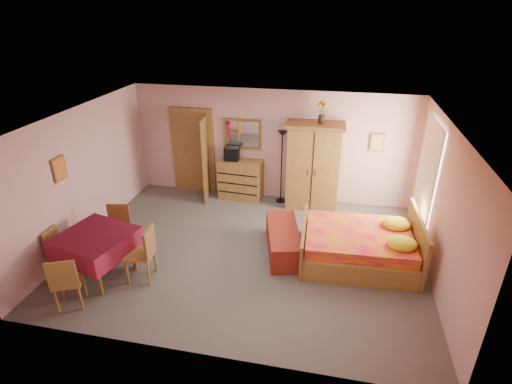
% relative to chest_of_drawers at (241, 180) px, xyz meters
% --- Properties ---
extents(floor, '(6.50, 6.50, 0.00)m').
position_rel_chest_of_drawers_xyz_m(floor, '(0.68, -2.26, -0.48)').
color(floor, '#66625A').
rests_on(floor, ground).
extents(ceiling, '(6.50, 6.50, 0.00)m').
position_rel_chest_of_drawers_xyz_m(ceiling, '(0.68, -2.26, 2.12)').
color(ceiling, brown).
rests_on(ceiling, wall_back).
extents(wall_back, '(6.50, 0.10, 2.60)m').
position_rel_chest_of_drawers_xyz_m(wall_back, '(0.68, 0.24, 0.82)').
color(wall_back, '#D79F9B').
rests_on(wall_back, floor).
extents(wall_front, '(6.50, 0.10, 2.60)m').
position_rel_chest_of_drawers_xyz_m(wall_front, '(0.68, -4.76, 0.82)').
color(wall_front, '#D79F9B').
rests_on(wall_front, floor).
extents(wall_left, '(0.10, 5.00, 2.60)m').
position_rel_chest_of_drawers_xyz_m(wall_left, '(-2.57, -2.26, 0.82)').
color(wall_left, '#D79F9B').
rests_on(wall_left, floor).
extents(wall_right, '(0.10, 5.00, 2.60)m').
position_rel_chest_of_drawers_xyz_m(wall_right, '(3.93, -2.26, 0.82)').
color(wall_right, '#D79F9B').
rests_on(wall_right, floor).
extents(doorway, '(1.06, 0.12, 2.15)m').
position_rel_chest_of_drawers_xyz_m(doorway, '(-1.22, 0.21, 0.55)').
color(doorway, '#9E6B35').
rests_on(doorway, floor).
extents(window, '(0.08, 1.40, 1.95)m').
position_rel_chest_of_drawers_xyz_m(window, '(3.89, -1.06, 0.97)').
color(window, white).
rests_on(window, wall_right).
extents(picture_left, '(0.04, 0.32, 0.42)m').
position_rel_chest_of_drawers_xyz_m(picture_left, '(-2.54, -2.86, 1.22)').
color(picture_left, orange).
rests_on(picture_left, wall_left).
extents(picture_back, '(0.30, 0.04, 0.40)m').
position_rel_chest_of_drawers_xyz_m(picture_back, '(3.03, 0.21, 1.07)').
color(picture_back, '#D8BF59').
rests_on(picture_back, wall_back).
extents(chest_of_drawers, '(1.04, 0.58, 0.95)m').
position_rel_chest_of_drawers_xyz_m(chest_of_drawers, '(0.00, 0.00, 0.00)').
color(chest_of_drawers, '#A87838').
rests_on(chest_of_drawers, floor).
extents(wall_mirror, '(0.90, 0.07, 0.71)m').
position_rel_chest_of_drawers_xyz_m(wall_mirror, '(0.00, 0.21, 1.07)').
color(wall_mirror, white).
rests_on(wall_mirror, wall_back).
extents(stereo, '(0.35, 0.27, 0.31)m').
position_rel_chest_of_drawers_xyz_m(stereo, '(-0.21, 0.03, 0.63)').
color(stereo, black).
rests_on(stereo, chest_of_drawers).
extents(floor_lamp, '(0.25, 0.25, 1.74)m').
position_rel_chest_of_drawers_xyz_m(floor_lamp, '(0.97, 0.00, 0.39)').
color(floor_lamp, black).
rests_on(floor_lamp, floor).
extents(wardrobe, '(1.28, 0.68, 1.98)m').
position_rel_chest_of_drawers_xyz_m(wardrobe, '(1.70, -0.09, 0.52)').
color(wardrobe, '#A57537').
rests_on(wardrobe, floor).
extents(sunflower_vase, '(0.20, 0.20, 0.48)m').
position_rel_chest_of_drawers_xyz_m(sunflower_vase, '(1.81, -0.07, 1.75)').
color(sunflower_vase, yellow).
rests_on(sunflower_vase, wardrobe).
extents(bed, '(2.14, 1.72, 0.96)m').
position_rel_chest_of_drawers_xyz_m(bed, '(2.71, -2.08, 0.01)').
color(bed, '#CF1440').
rests_on(bed, floor).
extents(bench, '(0.89, 1.59, 0.50)m').
position_rel_chest_of_drawers_xyz_m(bench, '(1.33, -2.09, -0.23)').
color(bench, maroon).
rests_on(bench, floor).
extents(dining_table, '(1.35, 1.35, 0.82)m').
position_rel_chest_of_drawers_xyz_m(dining_table, '(-1.68, -3.44, -0.07)').
color(dining_table, maroon).
rests_on(dining_table, floor).
extents(chair_south, '(0.56, 0.56, 0.93)m').
position_rel_chest_of_drawers_xyz_m(chair_south, '(-1.72, -4.21, -0.01)').
color(chair_south, '#A67138').
rests_on(chair_south, floor).
extents(chair_north, '(0.48, 0.48, 0.90)m').
position_rel_chest_of_drawers_xyz_m(chair_north, '(-1.73, -2.69, -0.02)').
color(chair_north, olive).
rests_on(chair_north, floor).
extents(chair_west, '(0.40, 0.40, 0.83)m').
position_rel_chest_of_drawers_xyz_m(chair_west, '(-2.35, -3.47, -0.06)').
color(chair_west, '#AF6D3B').
rests_on(chair_west, floor).
extents(chair_east, '(0.50, 0.50, 0.98)m').
position_rel_chest_of_drawers_xyz_m(chair_east, '(-0.94, -3.37, 0.02)').
color(chair_east, '#A57838').
rests_on(chair_east, floor).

